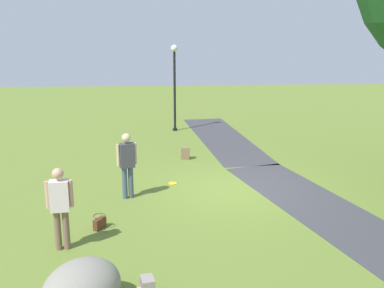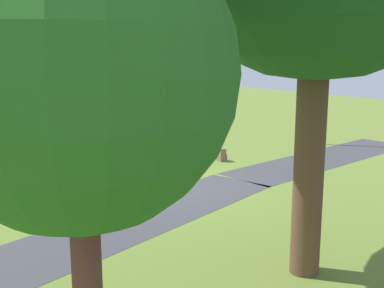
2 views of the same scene
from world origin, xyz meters
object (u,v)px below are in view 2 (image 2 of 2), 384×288
(young_tree_near_path, at_px, (78,75))
(handbag_on_grass, at_px, (27,167))
(spare_backpack_on_lawn, at_px, (221,155))
(lamp_post, at_px, (315,83))
(frisbee_on_grass, at_px, (144,169))
(man_near_boulder, at_px, (93,134))

(young_tree_near_path, distance_m, handbag_on_grass, 10.38)
(spare_backpack_on_lawn, bearing_deg, lamp_post, -177.67)
(young_tree_near_path, relative_size, lamp_post, 1.27)
(young_tree_near_path, xyz_separation_m, handbag_on_grass, (-2.38, -9.63, -3.08))
(lamp_post, bearing_deg, handbag_on_grass, -11.52)
(young_tree_near_path, xyz_separation_m, spare_backpack_on_lawn, (-7.71, -7.45, -3.02))
(spare_backpack_on_lawn, bearing_deg, handbag_on_grass, -22.18)
(lamp_post, relative_size, handbag_on_grass, 9.66)
(young_tree_near_path, distance_m, frisbee_on_grass, 10.04)
(lamp_post, xyz_separation_m, spare_backpack_on_lawn, (4.46, 0.18, -2.03))
(man_near_boulder, relative_size, handbag_on_grass, 4.54)
(man_near_boulder, bearing_deg, handbag_on_grass, -15.20)
(man_near_boulder, distance_m, spare_backpack_on_lawn, 3.97)
(young_tree_near_path, height_order, lamp_post, young_tree_near_path)
(lamp_post, relative_size, man_near_boulder, 2.13)
(spare_backpack_on_lawn, bearing_deg, man_near_boulder, -25.58)
(spare_backpack_on_lawn, xyz_separation_m, frisbee_on_grass, (2.49, -0.51, -0.18))
(handbag_on_grass, relative_size, frisbee_on_grass, 1.56)
(young_tree_near_path, bearing_deg, frisbee_on_grass, -123.28)
(spare_backpack_on_lawn, bearing_deg, frisbee_on_grass, -11.49)
(lamp_post, distance_m, man_near_boulder, 8.20)
(man_near_boulder, bearing_deg, young_tree_near_path, 65.26)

